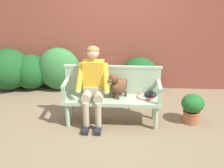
{
  "coord_description": "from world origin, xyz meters",
  "views": [
    {
      "loc": [
        0.26,
        -4.15,
        2.33
      ],
      "look_at": [
        0.0,
        0.0,
        0.71
      ],
      "focal_mm": 43.55,
      "sensor_mm": 36.0,
      "label": 1
    }
  ],
  "objects": [
    {
      "name": "hedge_bush_far_right",
      "position": [
        0.51,
        1.47,
        0.38
      ],
      "size": [
        0.8,
        0.69,
        0.76
      ],
      "primitive_type": "ellipsoid",
      "color": "#194C1E",
      "rests_on": "ground"
    },
    {
      "name": "garden_bench",
      "position": [
        0.0,
        0.0,
        0.4
      ],
      "size": [
        1.62,
        0.48,
        0.46
      ],
      "color": "#9EB793",
      "rests_on": "ground"
    },
    {
      "name": "tennis_racket",
      "position": [
        0.56,
        0.1,
        0.47
      ],
      "size": [
        0.35,
        0.58,
        0.03
      ],
      "color": "red",
      "rests_on": "garden_bench"
    },
    {
      "name": "bench_armrest_left_end",
      "position": [
        -0.77,
        -0.09,
        0.66
      ],
      "size": [
        0.06,
        0.48,
        0.28
      ],
      "color": "#9EB793",
      "rests_on": "garden_bench"
    },
    {
      "name": "ground_plane",
      "position": [
        0.0,
        0.0,
        0.0
      ],
      "size": [
        40.0,
        40.0,
        0.0
      ],
      "primitive_type": "plane",
      "color": "#7A664C"
    },
    {
      "name": "hedge_bush_mid_left",
      "position": [
        -1.91,
        1.47,
        0.39
      ],
      "size": [
        0.81,
        0.74,
        0.78
      ],
      "primitive_type": "ellipsoid",
      "color": "#194C1E",
      "rests_on": "ground"
    },
    {
      "name": "bench_backrest",
      "position": [
        0.0,
        0.21,
        0.72
      ],
      "size": [
        1.66,
        0.06,
        0.5
      ],
      "color": "#9EB793",
      "rests_on": "garden_bench"
    },
    {
      "name": "hedge_bush_far_left",
      "position": [
        -2.4,
        1.43,
        0.46
      ],
      "size": [
        1.01,
        0.96,
        0.91
      ],
      "primitive_type": "ellipsoid",
      "color": "#194C1E",
      "rests_on": "ground"
    },
    {
      "name": "baseball_glove",
      "position": [
        0.65,
        0.09,
        0.51
      ],
      "size": [
        0.22,
        0.17,
        0.09
      ],
      "primitive_type": "ellipsoid",
      "rotation": [
        0.0,
        0.0,
        -0.01
      ],
      "color": "black",
      "rests_on": "garden_bench"
    },
    {
      "name": "brick_garden_fence",
      "position": [
        0.0,
        1.81,
        1.27
      ],
      "size": [
        8.0,
        0.3,
        2.54
      ],
      "primitive_type": "cube",
      "color": "brown",
      "rests_on": "ground"
    },
    {
      "name": "bench_armrest_right_end",
      "position": [
        0.77,
        -0.09,
        0.66
      ],
      "size": [
        0.06,
        0.48,
        0.28
      ],
      "color": "#9EB793",
      "rests_on": "garden_bench"
    },
    {
      "name": "person_seated",
      "position": [
        -0.31,
        -0.01,
        0.74
      ],
      "size": [
        0.56,
        0.64,
        1.33
      ],
      "color": "black",
      "rests_on": "ground"
    },
    {
      "name": "hedge_bush_mid_right",
      "position": [
        -1.26,
        1.45,
        0.48
      ],
      "size": [
        0.93,
        0.61,
        0.95
      ],
      "primitive_type": "ellipsoid",
      "color": "#337538",
      "rests_on": "ground"
    },
    {
      "name": "dog_on_bench",
      "position": [
        0.1,
        0.03,
        0.69
      ],
      "size": [
        0.38,
        0.41,
        0.44
      ],
      "color": "brown",
      "rests_on": "garden_bench"
    },
    {
      "name": "potted_plant",
      "position": [
        1.37,
        0.1,
        0.29
      ],
      "size": [
        0.38,
        0.38,
        0.52
      ],
      "color": "#A85B3D",
      "rests_on": "ground"
    }
  ]
}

